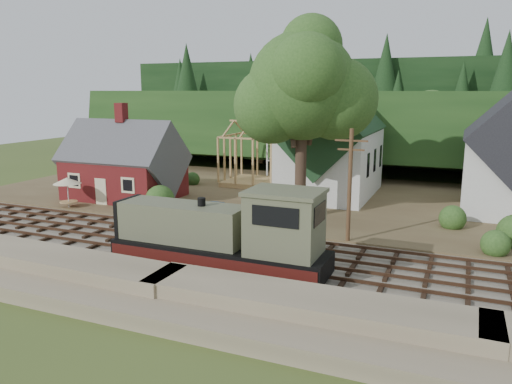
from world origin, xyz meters
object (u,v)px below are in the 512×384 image
at_px(patio_set, 67,182).
at_px(car_blue, 211,210).
at_px(car_green, 86,181).
at_px(locomotive, 226,237).

bearing_deg(patio_set, car_blue, 7.03).
bearing_deg(car_blue, car_green, 153.18).
bearing_deg(car_blue, patio_set, 179.88).
relative_size(locomotive, car_blue, 3.35).
xyz_separation_m(car_green, patio_set, (5.29, -8.30, 1.72)).
xyz_separation_m(locomotive, car_blue, (-6.37, 10.18, -1.28)).
bearing_deg(car_green, patio_set, -172.25).
relative_size(car_blue, patio_set, 1.44).
height_order(locomotive, patio_set, locomotive).
relative_size(car_green, patio_set, 1.25).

